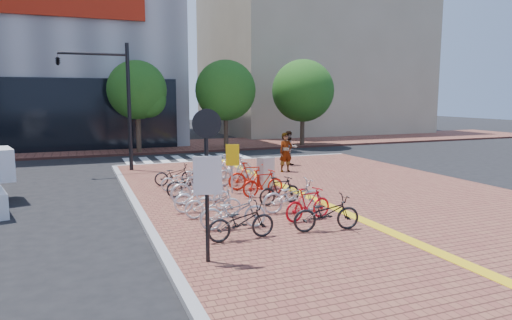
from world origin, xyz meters
name	(u,v)px	position (x,y,z in m)	size (l,w,h in m)	color
ground	(275,216)	(0.00, 0.00, 0.00)	(120.00, 120.00, 0.00)	black
sidewalk	(471,251)	(3.00, -5.00, 0.07)	(14.00, 34.00, 0.15)	brown
tactile_strip	(439,253)	(2.00, -5.00, 0.16)	(0.40, 34.00, 0.01)	yellow
kerb_west	(187,297)	(-4.00, -5.00, 0.08)	(0.25, 34.00, 0.15)	gray
kerb_north	(239,160)	(3.00, 12.00, 0.08)	(14.00, 0.25, 0.15)	gray
far_sidewalk	(161,147)	(0.00, 21.00, 0.07)	(70.00, 8.00, 0.15)	brown
building_beige	(308,48)	(18.00, 32.00, 9.00)	(20.00, 18.00, 18.00)	gray
crosswalk	(189,159)	(0.50, 14.00, 0.01)	(7.50, 4.00, 0.01)	silver
street_trees	(240,92)	(5.04, 17.45, 4.10)	(16.20, 4.60, 6.35)	#38281E
bike_0	(241,221)	(-1.97, -2.35, 0.63)	(0.63, 1.81, 0.95)	black
bike_1	(233,212)	(-1.86, -1.37, 0.64)	(0.65, 1.87, 0.98)	silver
bike_2	(213,203)	(-2.05, -0.05, 0.60)	(0.60, 1.72, 0.90)	silver
bike_3	(203,196)	(-2.14, 0.81, 0.64)	(0.65, 1.88, 0.99)	white
bike_4	(198,187)	(-2.01, 1.95, 0.73)	(0.54, 1.92, 1.15)	silver
bike_5	(190,183)	(-1.99, 3.23, 0.62)	(0.62, 1.78, 0.94)	black
bike_6	(181,180)	(-2.08, 4.33, 0.57)	(0.55, 1.59, 0.83)	silver
bike_7	(175,174)	(-2.08, 5.50, 0.59)	(0.58, 1.67, 0.88)	black
bike_8	(326,213)	(0.45, -2.47, 0.64)	(0.66, 1.88, 0.99)	black
bike_9	(308,204)	(0.49, -1.33, 0.64)	(0.46, 1.64, 0.99)	red
bike_10	(292,196)	(0.47, -0.32, 0.68)	(0.70, 2.01, 1.06)	silver
bike_11	(280,190)	(0.55, 0.81, 0.63)	(0.45, 1.60, 0.96)	black
bike_12	(263,183)	(0.49, 2.17, 0.65)	(0.47, 1.66, 1.00)	#B6180D
bike_13	(251,176)	(0.51, 3.41, 0.70)	(0.52, 1.83, 1.10)	red
bike_14	(236,173)	(0.26, 4.55, 0.67)	(0.49, 1.74, 1.05)	#B6B6BB
bike_15	(232,167)	(0.48, 5.71, 0.73)	(0.55, 1.94, 1.17)	#B5B5BA
pedestrian_a	(286,152)	(3.62, 6.87, 1.10)	(0.69, 0.45, 1.90)	gray
pedestrian_b	(289,148)	(4.71, 8.72, 1.06)	(0.89, 0.69, 1.82)	#484C5B
utility_box	(266,173)	(1.11, 3.40, 0.78)	(0.58, 0.42, 1.26)	#B5B6BA
yellow_sign	(232,159)	(-0.37, 3.13, 1.44)	(0.50, 0.18, 1.86)	#B7B7BC
notice_sign	(207,167)	(-3.20, -3.60, 2.28)	(0.62, 0.20, 3.39)	black
traffic_light_pole	(97,83)	(-4.75, 10.12, 4.42)	(3.32, 1.28, 6.18)	black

